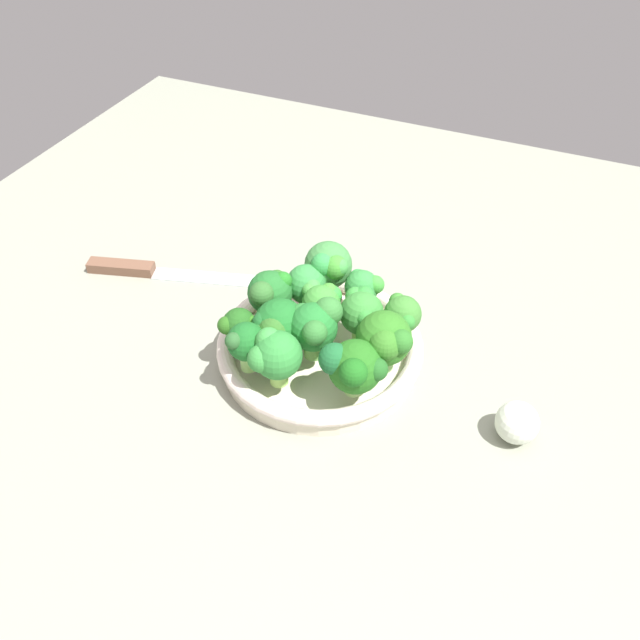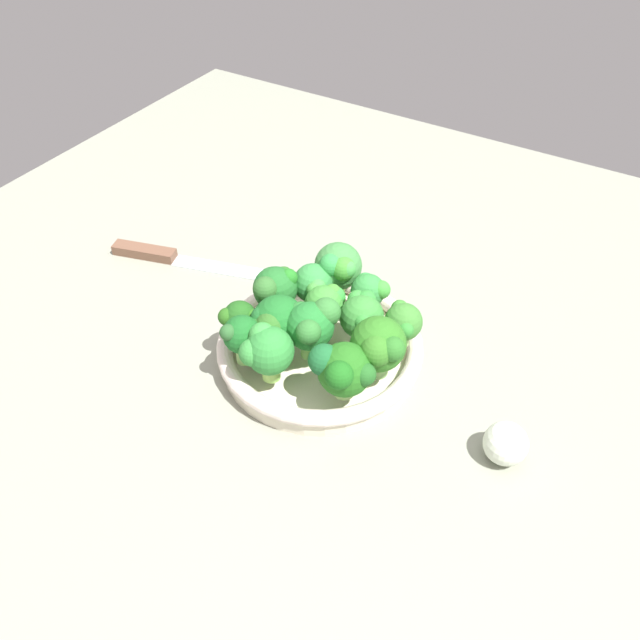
% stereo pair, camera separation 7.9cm
% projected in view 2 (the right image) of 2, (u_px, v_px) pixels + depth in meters
% --- Properties ---
extents(ground_plane, '(1.30, 1.30, 0.03)m').
position_uv_depth(ground_plane, '(307.00, 351.00, 0.86)').
color(ground_plane, gray).
extents(bowl, '(0.25, 0.25, 0.04)m').
position_uv_depth(bowl, '(320.00, 348.00, 0.82)').
color(bowl, beige).
rests_on(bowl, ground_plane).
extents(broccoli_floret_0, '(0.06, 0.05, 0.06)m').
position_uv_depth(broccoli_floret_0, '(314.00, 284.00, 0.83)').
color(broccoli_floret_0, '#95C25B').
rests_on(broccoli_floret_0, bowl).
extents(broccoli_floret_1, '(0.04, 0.05, 0.05)m').
position_uv_depth(broccoli_floret_1, '(239.00, 319.00, 0.79)').
color(broccoli_floret_1, '#76BC58').
rests_on(broccoli_floret_1, bowl).
extents(broccoli_floret_2, '(0.07, 0.06, 0.07)m').
position_uv_depth(broccoli_floret_2, '(277.00, 323.00, 0.77)').
color(broccoli_floret_2, '#8DCC5C').
rests_on(broccoli_floret_2, bowl).
extents(broccoli_floret_3, '(0.06, 0.06, 0.07)m').
position_uv_depth(broccoli_floret_3, '(340.00, 267.00, 0.84)').
color(broccoli_floret_3, '#91CF60').
rests_on(broccoli_floret_3, bowl).
extents(broccoli_floret_4, '(0.07, 0.07, 0.08)m').
position_uv_depth(broccoli_floret_4, '(379.00, 346.00, 0.73)').
color(broccoli_floret_4, '#90CB6F').
rests_on(broccoli_floret_4, bowl).
extents(broccoli_floret_5, '(0.07, 0.06, 0.08)m').
position_uv_depth(broccoli_floret_5, '(311.00, 324.00, 0.76)').
color(broccoli_floret_5, '#7BBF59').
rests_on(broccoli_floret_5, bowl).
extents(broccoli_floret_6, '(0.06, 0.06, 0.07)m').
position_uv_depth(broccoli_floret_6, '(266.00, 350.00, 0.73)').
color(broccoli_floret_6, '#9CD961').
rests_on(broccoli_floret_6, bowl).
extents(broccoli_floret_7, '(0.05, 0.05, 0.06)m').
position_uv_depth(broccoli_floret_7, '(403.00, 322.00, 0.78)').
color(broccoli_floret_7, '#96CD72').
rests_on(broccoli_floret_7, bowl).
extents(broccoli_floret_8, '(0.06, 0.05, 0.07)m').
position_uv_depth(broccoli_floret_8, '(362.00, 316.00, 0.78)').
color(broccoli_floret_8, '#99D261').
rests_on(broccoli_floret_8, bowl).
extents(broccoli_floret_9, '(0.04, 0.05, 0.05)m').
position_uv_depth(broccoli_floret_9, '(369.00, 291.00, 0.82)').
color(broccoli_floret_9, '#81BC59').
rests_on(broccoli_floret_9, bowl).
extents(broccoli_floret_10, '(0.06, 0.06, 0.07)m').
position_uv_depth(broccoli_floret_10, '(275.00, 288.00, 0.82)').
color(broccoli_floret_10, '#82BE5D').
rests_on(broccoli_floret_10, bowl).
extents(broccoli_floret_11, '(0.05, 0.05, 0.06)m').
position_uv_depth(broccoli_floret_11, '(325.00, 304.00, 0.80)').
color(broccoli_floret_11, '#7DB553').
rests_on(broccoli_floret_11, bowl).
extents(broccoli_floret_12, '(0.07, 0.08, 0.07)m').
position_uv_depth(broccoli_floret_12, '(342.00, 370.00, 0.71)').
color(broccoli_floret_12, '#9FCC72').
rests_on(broccoli_floret_12, bowl).
extents(broccoli_floret_13, '(0.05, 0.05, 0.06)m').
position_uv_depth(broccoli_floret_13, '(243.00, 335.00, 0.75)').
color(broccoli_floret_13, '#96D06A').
rests_on(broccoli_floret_13, bowl).
extents(knife, '(0.10, 0.26, 0.01)m').
position_uv_depth(knife, '(174.00, 258.00, 0.98)').
color(knife, silver).
rests_on(knife, ground_plane).
extents(garlic_bulb, '(0.05, 0.05, 0.05)m').
position_uv_depth(garlic_bulb, '(506.00, 444.00, 0.71)').
color(garlic_bulb, silver).
rests_on(garlic_bulb, ground_plane).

